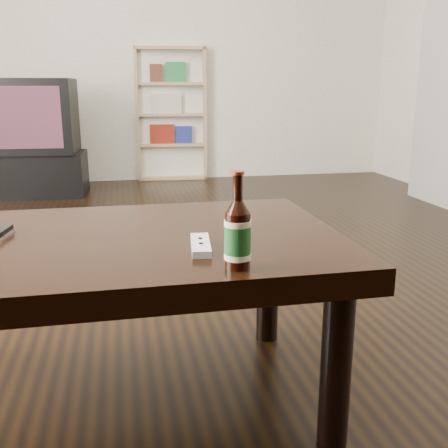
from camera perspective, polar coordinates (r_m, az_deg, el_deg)
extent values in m
cube|color=black|center=(2.31, -6.52, -7.82)|extent=(5.00, 6.00, 0.01)
cube|color=beige|center=(5.17, -10.06, 19.71)|extent=(5.00, 0.02, 2.70)
cube|color=black|center=(4.65, -20.29, 5.12)|extent=(0.92, 0.50, 0.36)
cube|color=black|center=(4.60, -20.82, 10.92)|extent=(0.82, 0.54, 0.59)
cube|color=maroon|center=(4.36, -21.54, 10.70)|extent=(0.65, 0.05, 0.47)
cube|color=#9E775E|center=(5.23, -9.36, 11.69)|extent=(0.05, 0.31, 1.24)
cube|color=#9E775E|center=(5.25, -2.19, 11.88)|extent=(0.05, 0.31, 1.24)
cube|color=#9E775E|center=(5.24, -5.95, 18.46)|extent=(0.69, 0.36, 0.03)
cube|color=#9E775E|center=(5.29, -5.60, 5.22)|extent=(0.69, 0.36, 0.03)
cube|color=#9E775E|center=(5.37, -5.81, 11.88)|extent=(0.67, 0.08, 1.24)
cube|color=#9E775E|center=(5.25, -5.69, 8.68)|extent=(0.63, 0.32, 0.03)
cube|color=#9E775E|center=(5.23, -5.77, 11.81)|extent=(0.63, 0.32, 0.03)
cube|color=#9E775E|center=(5.22, -5.85, 14.95)|extent=(0.63, 0.32, 0.03)
cube|color=maroon|center=(5.22, -6.78, 9.77)|extent=(0.24, 0.21, 0.18)
cube|color=navy|center=(5.23, -4.44, 9.73)|extent=(0.17, 0.20, 0.16)
cube|color=#BCB6A5|center=(5.21, -6.34, 12.94)|extent=(0.30, 0.21, 0.18)
cube|color=#27743D|center=(5.21, -5.33, 16.12)|extent=(0.21, 0.21, 0.18)
cube|color=#572E1A|center=(5.20, -7.41, 15.96)|extent=(0.13, 0.20, 0.16)
cube|color=black|center=(1.43, -13.84, -2.74)|extent=(1.32, 0.77, 0.07)
cylinder|color=black|center=(1.35, 12.10, -14.94)|extent=(0.08, 0.08, 0.43)
cylinder|color=black|center=(1.86, 4.79, -6.30)|extent=(0.08, 0.08, 0.43)
cylinder|color=black|center=(1.13, 1.49, -1.83)|extent=(0.06, 0.06, 0.12)
cylinder|color=#1B5220|center=(1.13, 1.49, -1.71)|extent=(0.07, 0.07, 0.08)
cylinder|color=#EEE9C6|center=(1.12, 1.50, 0.11)|extent=(0.07, 0.07, 0.01)
cylinder|color=#EEE9C6|center=(1.14, 1.48, -3.50)|extent=(0.07, 0.07, 0.01)
cone|color=black|center=(1.11, 1.51, 1.90)|extent=(0.06, 0.06, 0.03)
cylinder|color=black|center=(1.11, 1.53, 3.99)|extent=(0.03, 0.03, 0.06)
cylinder|color=maroon|center=(1.10, 1.54, 5.58)|extent=(0.03, 0.03, 0.01)
cube|color=silver|center=(1.28, -2.56, -2.32)|extent=(0.06, 0.17, 0.02)
cylinder|color=black|center=(1.31, -2.62, -1.56)|extent=(0.01, 0.01, 0.00)
cylinder|color=black|center=(1.26, -2.53, -2.13)|extent=(0.01, 0.01, 0.00)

